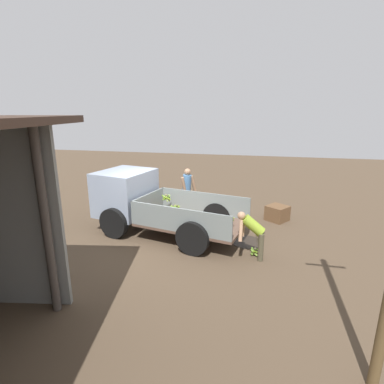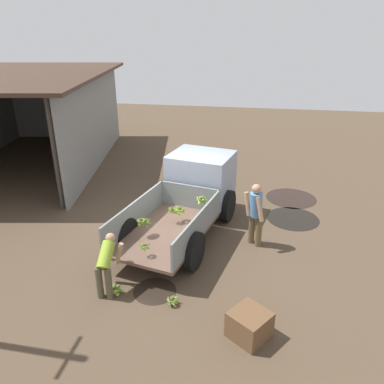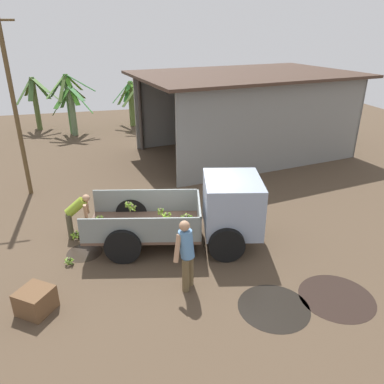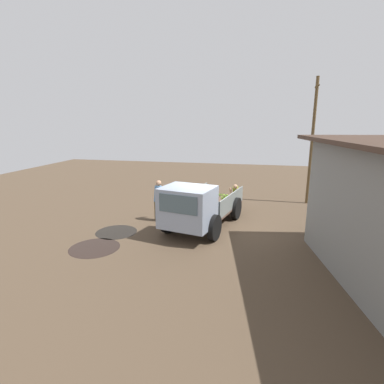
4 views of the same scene
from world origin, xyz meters
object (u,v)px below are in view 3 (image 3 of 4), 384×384
object	(u,v)px
utility_pole	(14,105)
banana_bunch_on_ground_0	(69,261)
person_foreground_visitor	(186,252)
cargo_truck	(212,210)
wooden_crate_0	(36,301)
banana_bunch_on_ground_1	(76,235)
person_worker_loading	(76,212)

from	to	relation	value
utility_pole	banana_bunch_on_ground_0	world-z (taller)	utility_pole
utility_pole	person_foreground_visitor	bearing A→B (deg)	-57.18
cargo_truck	person_foreground_visitor	size ratio (longest dim) A/B	2.86
person_foreground_visitor	banana_bunch_on_ground_0	bearing A→B (deg)	7.78
cargo_truck	wooden_crate_0	bearing A→B (deg)	-145.45
utility_pole	person_foreground_visitor	size ratio (longest dim) A/B	3.57
utility_pole	banana_bunch_on_ground_1	bearing A→B (deg)	-65.54
person_worker_loading	wooden_crate_0	xyz separation A→B (m)	(-0.78, -3.01, -0.47)
utility_pole	wooden_crate_0	xyz separation A→B (m)	(0.96, -6.49, -2.88)
banana_bunch_on_ground_1	wooden_crate_0	distance (m)	2.93
utility_pole	person_foreground_visitor	distance (m)	8.04
utility_pole	person_foreground_visitor	xyz separation A→B (m)	(4.19, -6.50, -2.19)
cargo_truck	person_foreground_visitor	world-z (taller)	cargo_truck
banana_bunch_on_ground_0	wooden_crate_0	xyz separation A→B (m)	(-0.59, -1.57, 0.15)
person_worker_loading	banana_bunch_on_ground_1	bearing A→B (deg)	-114.98
banana_bunch_on_ground_0	utility_pole	bearing A→B (deg)	107.39
utility_pole	banana_bunch_on_ground_1	size ratio (longest dim) A/B	20.02
person_worker_loading	banana_bunch_on_ground_1	world-z (taller)	person_worker_loading
person_worker_loading	banana_bunch_on_ground_1	distance (m)	0.64
person_foreground_visitor	banana_bunch_on_ground_1	size ratio (longest dim) A/B	5.61
person_foreground_visitor	wooden_crate_0	world-z (taller)	person_foreground_visitor
banana_bunch_on_ground_0	banana_bunch_on_ground_1	distance (m)	1.28
person_worker_loading	banana_bunch_on_ground_0	world-z (taller)	person_worker_loading
wooden_crate_0	person_foreground_visitor	bearing A→B (deg)	-0.20
person_foreground_visitor	person_worker_loading	bearing A→B (deg)	-12.32
person_foreground_visitor	banana_bunch_on_ground_0	distance (m)	3.20
utility_pole	banana_bunch_on_ground_0	size ratio (longest dim) A/B	25.55
utility_pole	person_worker_loading	bearing A→B (deg)	-63.50
cargo_truck	person_foreground_visitor	xyz separation A→B (m)	(-1.13, -1.76, -0.04)
utility_pole	wooden_crate_0	bearing A→B (deg)	-81.61
utility_pole	person_worker_loading	world-z (taller)	utility_pole
person_worker_loading	banana_bunch_on_ground_0	distance (m)	1.58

